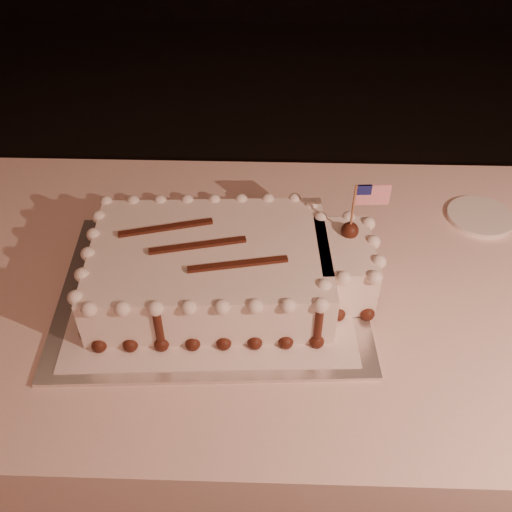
{
  "coord_description": "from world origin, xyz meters",
  "views": [
    {
      "loc": [
        -0.25,
        -0.17,
        1.5
      ],
      "look_at": [
        -0.27,
        0.56,
        0.84
      ],
      "focal_mm": 40.0,
      "sensor_mm": 36.0,
      "label": 1
    }
  ],
  "objects_px": {
    "banquet_table": "(375,396)",
    "sheet_cake": "(227,267)",
    "side_plate": "(480,217)",
    "cake_board": "(213,289)"
  },
  "relations": [
    {
      "from": "banquet_table",
      "to": "sheet_cake",
      "type": "distance_m",
      "value": 0.54
    },
    {
      "from": "banquet_table",
      "to": "sheet_cake",
      "type": "bearing_deg",
      "value": -173.9
    },
    {
      "from": "side_plate",
      "to": "banquet_table",
      "type": "bearing_deg",
      "value": -134.85
    },
    {
      "from": "banquet_table",
      "to": "sheet_cake",
      "type": "relative_size",
      "value": 4.56
    },
    {
      "from": "cake_board",
      "to": "side_plate",
      "type": "height_order",
      "value": "side_plate"
    },
    {
      "from": "cake_board",
      "to": "sheet_cake",
      "type": "height_order",
      "value": "sheet_cake"
    },
    {
      "from": "banquet_table",
      "to": "side_plate",
      "type": "bearing_deg",
      "value": 45.15
    },
    {
      "from": "cake_board",
      "to": "sheet_cake",
      "type": "relative_size",
      "value": 1.05
    },
    {
      "from": "cake_board",
      "to": "side_plate",
      "type": "distance_m",
      "value": 0.59
    },
    {
      "from": "cake_board",
      "to": "sheet_cake",
      "type": "distance_m",
      "value": 0.06
    }
  ]
}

